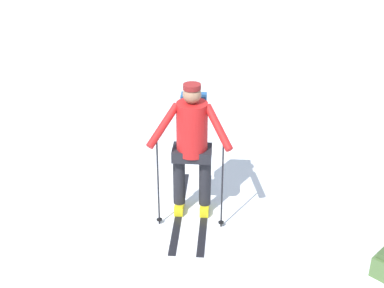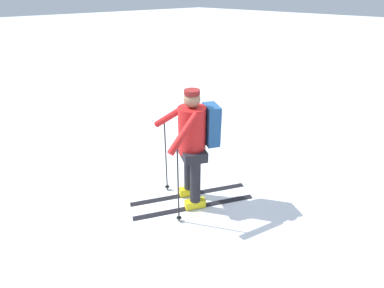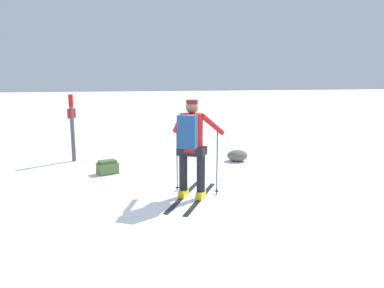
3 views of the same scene
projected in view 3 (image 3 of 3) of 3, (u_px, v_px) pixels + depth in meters
ground_plane at (199, 195)px, 6.83m from camera, size 80.00×80.00×0.00m
skier at (192, 142)px, 6.47m from camera, size 1.23×1.82×1.74m
dropped_backpack at (108, 167)px, 8.24m from camera, size 0.51×0.43×0.30m
trail_marker at (72, 122)px, 9.28m from camera, size 0.18×0.19×1.67m
rock_boulder at (237, 156)px, 9.43m from camera, size 0.52×0.44×0.28m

